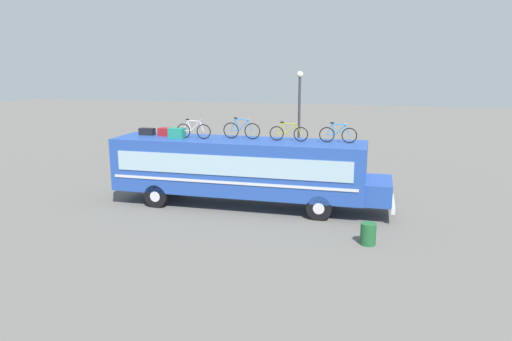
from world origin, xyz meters
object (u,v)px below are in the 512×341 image
luggage_bag_3 (177,133)px  trash_bin (368,234)px  luggage_bag_1 (147,132)px  rooftop_bicycle_1 (193,130)px  rooftop_bicycle_3 (289,133)px  luggage_bag_2 (165,132)px  rooftop_bicycle_2 (241,130)px  rooftop_bicycle_4 (338,134)px  bus (242,167)px  street_lamp (299,118)px

luggage_bag_3 → trash_bin: (8.81, -3.23, -2.94)m
luggage_bag_1 → rooftop_bicycle_1: (2.61, -0.54, 0.21)m
luggage_bag_1 → rooftop_bicycle_3: rooftop_bicycle_3 is taller
trash_bin → luggage_bag_2: bearing=158.4°
rooftop_bicycle_1 → rooftop_bicycle_2: bearing=12.7°
rooftop_bicycle_1 → rooftop_bicycle_4: 6.53m
rooftop_bicycle_2 → trash_bin: 7.67m
rooftop_bicycle_1 → trash_bin: 9.23m
luggage_bag_2 → trash_bin: (9.67, -3.83, -2.89)m
rooftop_bicycle_2 → rooftop_bicycle_4: size_ratio=1.07×
bus → street_lamp: 5.38m
luggage_bag_2 → bus: bearing=-4.8°
bus → rooftop_bicycle_3: rooftop_bicycle_3 is taller
rooftop_bicycle_1 → trash_bin: bearing=-22.6°
luggage_bag_2 → street_lamp: 7.23m
rooftop_bicycle_3 → luggage_bag_1: bearing=178.7°
rooftop_bicycle_1 → street_lamp: size_ratio=0.27×
luggage_bag_2 → luggage_bag_3: (0.86, -0.60, 0.05)m
luggage_bag_1 → trash_bin: (10.65, -3.88, -2.87)m
rooftop_bicycle_4 → bus: bearing=-176.3°
bus → rooftop_bicycle_2: (-0.10, 0.32, 1.66)m
luggage_bag_2 → rooftop_bicycle_3: rooftop_bicycle_3 is taller
bus → rooftop_bicycle_2: 1.69m
luggage_bag_2 → street_lamp: bearing=37.5°
bus → luggage_bag_1: size_ratio=17.34×
trash_bin → street_lamp: 9.69m
bus → rooftop_bicycle_4: rooftop_bicycle_4 is taller
luggage_bag_2 → rooftop_bicycle_2: bearing=-0.1°
luggage_bag_2 → luggage_bag_3: 1.05m
rooftop_bicycle_2 → street_lamp: 4.81m
luggage_bag_3 → luggage_bag_1: bearing=160.6°
rooftop_bicycle_1 → rooftop_bicycle_2: (2.16, 0.49, 0.03)m
rooftop_bicycle_3 → rooftop_bicycle_4: rooftop_bicycle_4 is taller
luggage_bag_2 → rooftop_bicycle_1: bearing=-16.8°
rooftop_bicycle_1 → rooftop_bicycle_3: size_ratio=0.96×
luggage_bag_2 → rooftop_bicycle_3: 6.00m
bus → rooftop_bicycle_3: (2.10, 0.21, 1.62)m
rooftop_bicycle_1 → rooftop_bicycle_4: (6.52, 0.44, -0.00)m
rooftop_bicycle_4 → trash_bin: (1.52, -3.78, -3.08)m
luggage_bag_3 → luggage_bag_2: bearing=145.0°
luggage_bag_1 → rooftop_bicycle_1: size_ratio=0.44×
rooftop_bicycle_2 → street_lamp: bearing=66.2°
rooftop_bicycle_1 → street_lamp: bearing=50.0°
rooftop_bicycle_2 → trash_bin: rooftop_bicycle_2 is taller
rooftop_bicycle_1 → rooftop_bicycle_4: bearing=3.9°
luggage_bag_1 → trash_bin: bearing=-20.0°
luggage_bag_2 → rooftop_bicycle_3: bearing=-1.1°
rooftop_bicycle_1 → rooftop_bicycle_3: bearing=4.9°
rooftop_bicycle_4 → rooftop_bicycle_1: bearing=-176.1°
street_lamp → rooftop_bicycle_3: bearing=-86.7°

